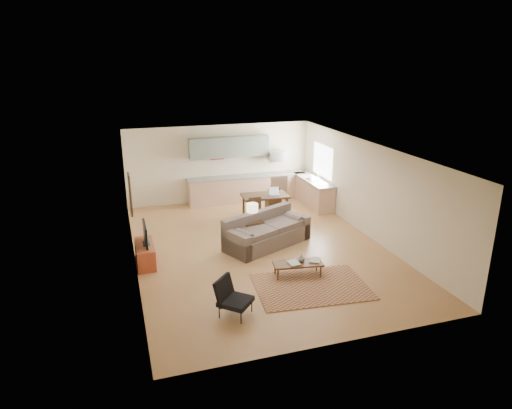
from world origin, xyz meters
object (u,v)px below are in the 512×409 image
object	(u,v)px
coffee_table	(298,269)
armchair	(236,298)
tv_credenza	(145,254)
sofa	(267,230)
dining_table	(265,206)
console_table	(252,232)

from	to	relation	value
coffee_table	armchair	distance (m)	2.20
coffee_table	tv_credenza	xyz separation A→B (m)	(-3.37, 1.78, 0.09)
sofa	armchair	world-z (taller)	sofa
dining_table	console_table	bearing A→B (deg)	-114.59
dining_table	coffee_table	bearing A→B (deg)	-95.02
armchair	sofa	bearing A→B (deg)	13.74
tv_credenza	armchair	bearing A→B (deg)	-62.73
armchair	tv_credenza	size ratio (longest dim) A/B	0.67
tv_credenza	console_table	distance (m)	2.96
console_table	dining_table	bearing A→B (deg)	50.76
coffee_table	console_table	size ratio (longest dim) A/B	1.79
coffee_table	sofa	bearing A→B (deg)	100.58
sofa	tv_credenza	xyz separation A→B (m)	(-3.29, -0.19, -0.18)
sofa	coffee_table	world-z (taller)	sofa
coffee_table	dining_table	xyz separation A→B (m)	(0.59, 4.17, 0.19)
armchair	tv_credenza	bearing A→B (deg)	69.96
sofa	dining_table	distance (m)	2.30
armchair	console_table	world-z (taller)	armchair
coffee_table	armchair	xyz separation A→B (m)	(-1.84, -1.20, 0.21)
sofa	coffee_table	xyz separation A→B (m)	(0.08, -1.97, -0.27)
armchair	console_table	bearing A→B (deg)	20.39
sofa	dining_table	bearing A→B (deg)	48.22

